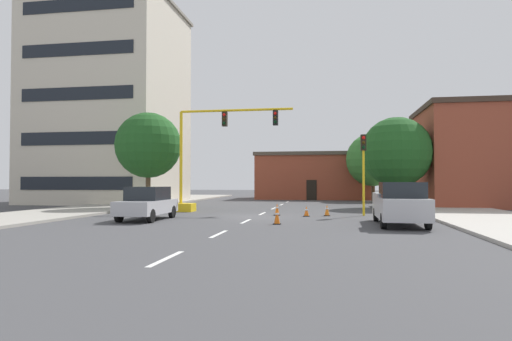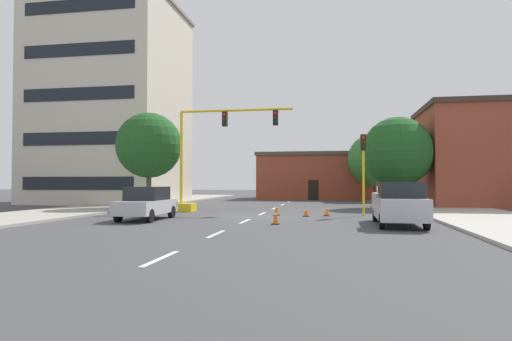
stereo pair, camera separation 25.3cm
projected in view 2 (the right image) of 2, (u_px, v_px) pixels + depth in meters
The scene contains 24 objects.
ground_plane at pixel (255, 217), 25.32m from camera, with size 160.00×160.00×0.00m, color #424244.
sidewalk_left at pixel (120, 206), 35.39m from camera, with size 6.00×56.00×0.14m, color #9E998E.
sidewalk_right at pixel (450, 209), 31.01m from camera, with size 6.00×56.00×0.14m, color #B2ADA3.
lane_stripe_seg_0 at pixel (161, 258), 11.55m from camera, with size 0.16×2.40×0.01m, color silver.
lane_stripe_seg_1 at pixel (216, 234), 16.96m from camera, with size 0.16×2.40×0.01m, color silver.
lane_stripe_seg_2 at pixel (245, 221), 22.37m from camera, with size 0.16×2.40×0.01m, color silver.
lane_stripe_seg_3 at pixel (262, 214), 27.79m from camera, with size 0.16×2.40×0.01m, color silver.
lane_stripe_seg_4 at pixel (274, 208), 33.20m from camera, with size 0.16×2.40×0.01m, color silver.
lane_stripe_seg_5 at pixel (283, 205), 38.61m from camera, with size 0.16×2.40×0.01m, color silver.
lane_stripe_seg_6 at pixel (289, 202), 44.02m from camera, with size 0.16×2.40×0.01m, color silver.
building_tall_left at pixel (112, 104), 42.86m from camera, with size 12.77×12.05×19.07m.
building_brick_center at pixel (315, 176), 52.54m from camera, with size 12.94×9.47×5.33m.
building_row_right at pixel (503, 156), 35.52m from camera, with size 12.68×9.62×8.15m.
traffic_signal_gantry at pixel (196, 179), 29.67m from camera, with size 8.48×1.20×6.83m.
traffic_light_pole_right at pixel (363, 156), 26.09m from camera, with size 0.32×0.47×4.80m.
tree_right_far at pixel (375, 160), 45.42m from camera, with size 5.49×5.49×7.03m.
tree_left_near at pixel (149, 145), 32.40m from camera, with size 4.79×4.79×7.07m.
tree_right_mid at pixel (398, 152), 33.71m from camera, with size 5.35×5.35×6.96m.
pickup_truck_silver at pixel (398, 204), 20.27m from camera, with size 2.08×5.42×1.99m.
sedan_silver_near_left at pixel (147, 203), 23.25m from camera, with size 1.94×4.53×1.74m.
traffic_cone_roadside_a at pixel (276, 216), 20.78m from camera, with size 0.36×0.36×0.78m.
traffic_cone_roadside_b at pixel (306, 211), 25.50m from camera, with size 0.36×0.36×0.60m.
traffic_cone_roadside_c at pixel (277, 209), 26.33m from camera, with size 0.36×0.36×0.72m.
traffic_cone_roadside_d at pixel (327, 210), 25.89m from camera, with size 0.36×0.36×0.69m.
Camera 2 is at (4.49, -24.98, 2.01)m, focal length 31.02 mm.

